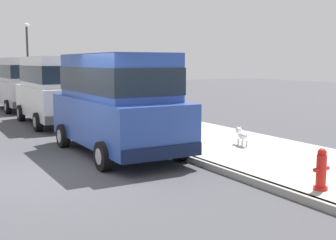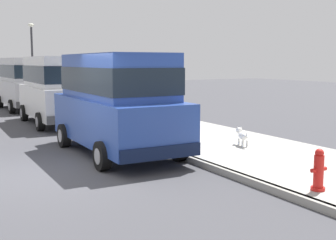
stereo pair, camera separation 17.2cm
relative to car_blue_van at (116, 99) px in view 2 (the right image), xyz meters
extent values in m
plane|color=#424247|center=(-2.09, -1.16, -1.39)|extent=(80.00, 80.00, 0.00)
cube|color=gray|center=(1.11, -1.16, -1.32)|extent=(0.16, 64.00, 0.14)
cube|color=#A8A59E|center=(2.91, -1.16, -1.32)|extent=(3.60, 64.00, 0.14)
cube|color=#28479E|center=(0.00, 0.00, -0.52)|extent=(1.93, 4.81, 1.10)
cube|color=#28479E|center=(0.00, 0.00, 0.58)|extent=(1.70, 3.81, 1.10)
cube|color=#19232D|center=(0.00, 0.00, 0.49)|extent=(1.74, 3.85, 0.61)
cube|color=#0E1837|center=(0.02, 2.35, -0.93)|extent=(1.86, 0.21, 0.28)
cube|color=#0E1837|center=(-0.02, -2.35, -0.93)|extent=(1.86, 0.21, 0.28)
cylinder|color=black|center=(-0.94, 1.49, -1.07)|extent=(0.22, 0.64, 0.64)
cylinder|color=#9E9EA3|center=(-0.94, 1.49, -1.07)|extent=(0.24, 0.35, 0.35)
cylinder|color=black|center=(0.96, 1.48, -1.07)|extent=(0.22, 0.64, 0.64)
cylinder|color=#9E9EA3|center=(0.96, 1.48, -1.07)|extent=(0.24, 0.35, 0.35)
cylinder|color=black|center=(-0.96, -1.48, -1.07)|extent=(0.22, 0.64, 0.64)
cylinder|color=#9E9EA3|center=(-0.96, -1.48, -1.07)|extent=(0.24, 0.35, 0.35)
cylinder|color=black|center=(0.94, -1.49, -1.07)|extent=(0.22, 0.64, 0.64)
cylinder|color=#9E9EA3|center=(0.94, -1.49, -1.07)|extent=(0.24, 0.35, 0.35)
cube|color=#EAEACC|center=(-0.57, 2.38, -0.36)|extent=(0.28, 0.08, 0.14)
cube|color=#EAEACC|center=(0.60, 2.38, -0.36)|extent=(0.28, 0.08, 0.14)
cube|color=white|center=(0.13, 6.13, -0.52)|extent=(1.99, 4.84, 1.10)
cube|color=white|center=(0.13, 6.13, 0.58)|extent=(1.75, 3.83, 1.10)
cube|color=#19232D|center=(0.13, 6.13, 0.49)|extent=(1.79, 3.87, 0.61)
cube|color=#505050|center=(0.17, 8.48, -0.93)|extent=(1.87, 0.24, 0.28)
cube|color=#505050|center=(0.08, 3.79, -0.93)|extent=(1.87, 0.24, 0.28)
cylinder|color=black|center=(-0.79, 7.64, -1.07)|extent=(0.23, 0.64, 0.64)
cylinder|color=#9E9EA3|center=(-0.79, 7.64, -1.07)|extent=(0.25, 0.36, 0.35)
cylinder|color=black|center=(1.11, 7.60, -1.07)|extent=(0.23, 0.64, 0.64)
cylinder|color=#9E9EA3|center=(1.11, 7.60, -1.07)|extent=(0.25, 0.36, 0.35)
cylinder|color=black|center=(-0.85, 4.67, -1.07)|extent=(0.23, 0.64, 0.64)
cylinder|color=#9E9EA3|center=(-0.85, 4.67, -1.07)|extent=(0.25, 0.36, 0.35)
cylinder|color=black|center=(1.05, 4.63, -1.07)|extent=(0.23, 0.64, 0.64)
cylinder|color=#9E9EA3|center=(1.05, 4.63, -1.07)|extent=(0.25, 0.36, 0.35)
cube|color=#EAEACC|center=(-0.41, 8.53, -0.36)|extent=(0.28, 0.09, 0.14)
cube|color=#EAEACC|center=(0.76, 8.50, -0.36)|extent=(0.28, 0.09, 0.14)
cube|color=#BCBCC1|center=(0.13, 11.94, -0.52)|extent=(2.00, 4.84, 1.10)
cube|color=#BCBCC1|center=(0.13, 11.94, 0.58)|extent=(1.75, 3.83, 1.10)
cube|color=#19232D|center=(0.13, 11.94, 0.49)|extent=(1.79, 3.87, 0.61)
cube|color=#424243|center=(0.08, 14.29, -0.93)|extent=(1.87, 0.24, 0.28)
cube|color=#424243|center=(0.18, 9.59, -0.93)|extent=(1.87, 0.24, 0.28)
cylinder|color=black|center=(-0.85, 13.41, -1.07)|extent=(0.23, 0.64, 0.64)
cylinder|color=#9E9EA3|center=(-0.85, 13.41, -1.07)|extent=(0.25, 0.36, 0.35)
cylinder|color=black|center=(1.05, 13.45, -1.07)|extent=(0.23, 0.64, 0.64)
cylinder|color=#9E9EA3|center=(1.05, 13.45, -1.07)|extent=(0.25, 0.36, 0.35)
cylinder|color=black|center=(-0.79, 10.43, -1.07)|extent=(0.23, 0.64, 0.64)
cylinder|color=#9E9EA3|center=(-0.79, 10.43, -1.07)|extent=(0.25, 0.36, 0.35)
cylinder|color=black|center=(1.11, 10.47, -1.07)|extent=(0.23, 0.64, 0.64)
cylinder|color=#9E9EA3|center=(1.11, 10.47, -1.07)|extent=(0.25, 0.36, 0.35)
cube|color=#EAEACC|center=(-0.51, 14.31, -0.36)|extent=(0.28, 0.09, 0.14)
cube|color=#EAEACC|center=(0.67, 14.33, -0.36)|extent=(0.28, 0.09, 0.14)
ellipsoid|color=white|center=(2.95, -1.38, -0.97)|extent=(0.33, 0.48, 0.20)
cylinder|color=white|center=(2.94, -1.23, -1.16)|extent=(0.05, 0.05, 0.18)
cylinder|color=white|center=(3.05, -1.27, -1.16)|extent=(0.05, 0.05, 0.18)
cylinder|color=white|center=(2.85, -1.49, -1.16)|extent=(0.05, 0.05, 0.18)
cylinder|color=white|center=(2.97, -1.52, -1.16)|extent=(0.05, 0.05, 0.18)
sphere|color=white|center=(3.04, -1.10, -0.88)|extent=(0.17, 0.17, 0.17)
ellipsoid|color=gray|center=(3.07, -1.01, -0.90)|extent=(0.10, 0.13, 0.06)
cone|color=white|center=(2.99, -1.09, -0.80)|extent=(0.06, 0.06, 0.07)
cone|color=white|center=(3.09, -1.13, -0.80)|extent=(0.06, 0.06, 0.07)
cylinder|color=white|center=(2.87, -1.62, -0.91)|extent=(0.07, 0.12, 0.13)
cylinder|color=red|center=(1.56, -5.11, -1.22)|extent=(0.24, 0.24, 0.06)
cylinder|color=red|center=(1.56, -5.11, -0.92)|extent=(0.17, 0.17, 0.55)
sphere|color=red|center=(1.56, -5.11, -0.60)|extent=(0.15, 0.15, 0.15)
cylinder|color=red|center=(1.44, -5.11, -0.89)|extent=(0.10, 0.07, 0.07)
cylinder|color=red|center=(1.68, -5.11, -0.89)|extent=(0.10, 0.07, 0.07)
cylinder|color=#2D2D33|center=(1.46, 16.24, 0.85)|extent=(0.12, 0.12, 4.20)
ellipsoid|color=silver|center=(1.46, 16.24, 3.07)|extent=(0.36, 0.36, 0.20)
camera|label=1|loc=(-4.35, -10.06, 0.92)|focal=46.56mm
camera|label=2|loc=(-4.20, -10.15, 0.92)|focal=46.56mm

